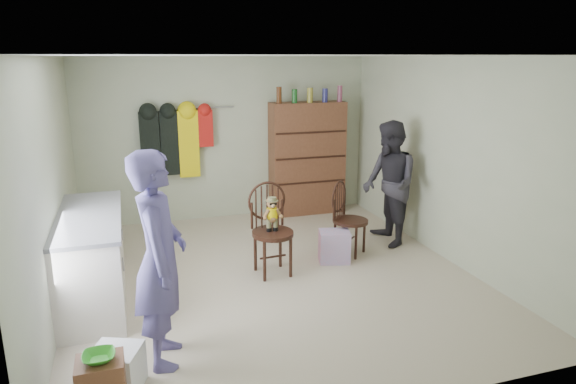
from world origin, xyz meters
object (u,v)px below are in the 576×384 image
object	(u,v)px
chair_front	(271,223)
dresser	(307,158)
chair_far	(346,215)
counter	(92,258)

from	to	relation	value
chair_front	dresser	xyz separation A→B (m)	(1.23, 2.17, 0.29)
dresser	chair_far	bearing A→B (deg)	-94.22
chair_front	dresser	world-z (taller)	dresser
counter	chair_front	size ratio (longest dim) A/B	1.72
dresser	chair_front	bearing A→B (deg)	-119.57
chair_front	dresser	distance (m)	2.52
chair_far	counter	bearing A→B (deg)	145.11
counter	dresser	world-z (taller)	dresser
counter	chair_far	xyz separation A→B (m)	(3.06, 0.42, 0.04)
counter	chair_front	xyz separation A→B (m)	(1.97, 0.12, 0.14)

